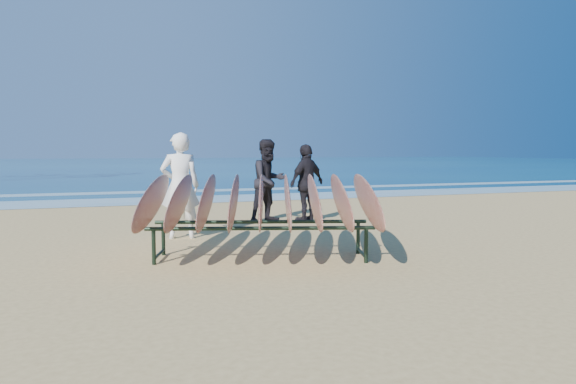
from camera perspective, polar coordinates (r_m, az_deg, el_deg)
name	(u,v)px	position (r m, az deg, el deg)	size (l,w,h in m)	color
ground	(307,265)	(7.19, 2.12, -8.06)	(120.00, 120.00, 0.00)	tan
ocean	(133,164)	(61.60, -16.87, 2.98)	(160.00, 160.00, 0.00)	navy
foam_near	(194,199)	(16.80, -10.39, -0.80)	(160.00, 160.00, 0.00)	white
foam_far	(180,191)	(20.25, -11.92, 0.09)	(160.00, 160.00, 0.00)	white
surfboard_rack	(261,201)	(7.43, -3.03, -1.02)	(3.76, 3.32, 1.34)	black
person_white	(180,186)	(9.38, -11.90, 0.68)	(0.69, 0.45, 1.90)	white
person_dark_a	(269,180)	(11.45, -2.14, 1.31)	(0.89, 0.69, 1.83)	black
person_dark_b	(307,183)	(11.29, 2.10, 0.97)	(1.01, 0.42, 1.72)	black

